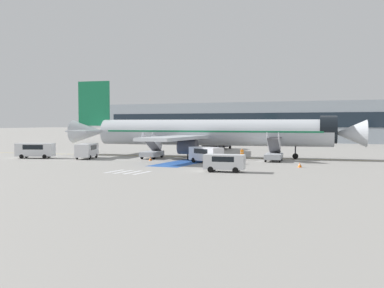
{
  "coord_description": "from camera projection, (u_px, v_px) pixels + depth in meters",
  "views": [
    {
      "loc": [
        25.46,
        -64.67,
        5.41
      ],
      "look_at": [
        -2.79,
        -2.43,
        2.06
      ],
      "focal_mm": 42.0,
      "sensor_mm": 36.0,
      "label": 1
    }
  ],
  "objects": [
    {
      "name": "traffic_cone_1",
      "position": [
        150.0,
        159.0,
        63.07
      ],
      "size": [
        0.47,
        0.47,
        0.52
      ],
      "color": "orange",
      "rests_on": "ground_plane"
    },
    {
      "name": "ground_crew_0",
      "position": [
        242.0,
        153.0,
        63.87
      ],
      "size": [
        0.47,
        0.46,
        1.67
      ],
      "rotation": [
        0.0,
        0.0,
        3.91
      ],
      "color": "black",
      "rests_on": "ground_plane"
    },
    {
      "name": "airliner",
      "position": [
        208.0,
        132.0,
        69.05
      ],
      "size": [
        46.26,
        31.22,
        12.12
      ],
      "rotation": [
        0.0,
        0.0,
        -1.42
      ],
      "color": "#B7BCC4",
      "rests_on": "ground_plane"
    },
    {
      "name": "service_van_3",
      "position": [
        35.0,
        149.0,
        67.07
      ],
      "size": [
        5.87,
        3.78,
        2.24
      ],
      "rotation": [
        0.0,
        0.0,
        5.09
      ],
      "color": "silver",
      "rests_on": "ground_plane"
    },
    {
      "name": "apron_walkway_bar_3",
      "position": [
        142.0,
        173.0,
        47.8
      ],
      "size": [
        0.44,
        3.6,
        0.01
      ],
      "primitive_type": "cube",
      "color": "silver",
      "rests_on": "ground_plane"
    },
    {
      "name": "apron_walkway_bar_2",
      "position": [
        133.0,
        172.0,
        48.29
      ],
      "size": [
        0.44,
        3.6,
        0.01
      ],
      "primitive_type": "cube",
      "color": "silver",
      "rests_on": "ground_plane"
    },
    {
      "name": "apron_walkway_bar_1",
      "position": [
        123.0,
        172.0,
        48.79
      ],
      "size": [
        0.44,
        3.6,
        0.01
      ],
      "primitive_type": "cube",
      "color": "silver",
      "rests_on": "ground_plane"
    },
    {
      "name": "ground_crew_1",
      "position": [
        188.0,
        152.0,
        64.7
      ],
      "size": [
        0.46,
        0.47,
        1.81
      ],
      "rotation": [
        0.0,
        0.0,
        2.31
      ],
      "color": "black",
      "rests_on": "ground_plane"
    },
    {
      "name": "service_van_2",
      "position": [
        206.0,
        153.0,
        59.47
      ],
      "size": [
        5.21,
        3.83,
        2.08
      ],
      "rotation": [
        0.0,
        0.0,
        4.27
      ],
      "color": "silver",
      "rests_on": "ground_plane"
    },
    {
      "name": "boarding_stairs_forward",
      "position": [
        274.0,
        154.0,
        61.98
      ],
      "size": [
        2.9,
        5.46,
        4.08
      ],
      "rotation": [
        0.0,
        0.0,
        0.15
      ],
      "color": "#ADB2BA",
      "rests_on": "ground_plane"
    },
    {
      "name": "service_van_1",
      "position": [
        224.0,
        161.0,
        48.59
      ],
      "size": [
        4.6,
        2.59,
        1.9
      ],
      "rotation": [
        0.0,
        0.0,
        1.74
      ],
      "color": "silver",
      "rests_on": "ground_plane"
    },
    {
      "name": "apron_walkway_bar_0",
      "position": [
        114.0,
        171.0,
        49.29
      ],
      "size": [
        0.44,
        3.6,
        0.01
      ],
      "primitive_type": "cube",
      "color": "silver",
      "rests_on": "ground_plane"
    },
    {
      "name": "traffic_cone_0",
      "position": [
        300.0,
        165.0,
        53.6
      ],
      "size": [
        0.51,
        0.51,
        0.56
      ],
      "color": "orange",
      "rests_on": "ground_plane"
    },
    {
      "name": "apron_stand_patch_blue",
      "position": [
        181.0,
        163.0,
        59.25
      ],
      "size": [
        4.35,
        11.44,
        0.01
      ],
      "primitive_type": "cube",
      "color": "#2856A8",
      "rests_on": "ground_plane"
    },
    {
      "name": "apron_leadline_yellow",
      "position": [
        212.0,
        157.0,
        69.06
      ],
      "size": [
        79.01,
        12.19,
        0.01
      ],
      "primitive_type": "cube",
      "rotation": [
        0.0,
        0.0,
        -1.42
      ],
      "color": "gold",
      "rests_on": "ground_plane"
    },
    {
      "name": "fuel_tanker",
      "position": [
        219.0,
        141.0,
        87.8
      ],
      "size": [
        3.11,
        10.45,
        3.28
      ],
      "rotation": [
        0.0,
        0.0,
        0.06
      ],
      "color": "#38383D",
      "rests_on": "ground_plane"
    },
    {
      "name": "boarding_stairs_aft",
      "position": [
        152.0,
        152.0,
        66.85
      ],
      "size": [
        2.9,
        5.46,
        3.97
      ],
      "rotation": [
        0.0,
        0.0,
        0.15
      ],
      "color": "#ADB2BA",
      "rests_on": "ground_plane"
    },
    {
      "name": "ground_crew_2",
      "position": [
        200.0,
        152.0,
        66.52
      ],
      "size": [
        0.3,
        0.46,
        1.6
      ],
      "rotation": [
        0.0,
        0.0,
        1.39
      ],
      "color": "#2D2D33",
      "rests_on": "ground_plane"
    },
    {
      "name": "terminal_building",
      "position": [
        323.0,
        122.0,
        120.43
      ],
      "size": [
        131.33,
        12.1,
        10.87
      ],
      "color": "#89939E",
      "rests_on": "ground_plane"
    },
    {
      "name": "service_van_0",
      "position": [
        87.0,
        150.0,
        66.37
      ],
      "size": [
        3.72,
        5.55,
        2.21
      ],
      "rotation": [
        0.0,
        0.0,
        3.49
      ],
      "color": "silver",
      "rests_on": "ground_plane"
    },
    {
      "name": "ground_plane",
      "position": [
        215.0,
        157.0,
        69.59
      ],
      "size": [
        600.0,
        600.0,
        0.0
      ],
      "primitive_type": "plane",
      "color": "gray"
    }
  ]
}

